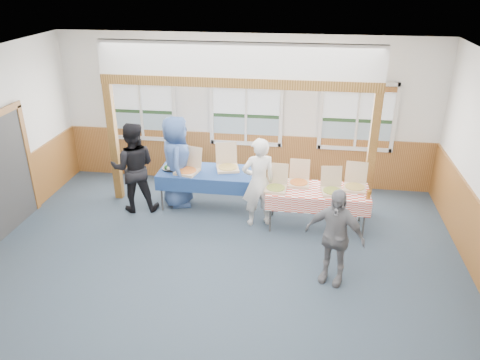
# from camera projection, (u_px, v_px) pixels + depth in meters

# --- Properties ---
(floor) EXTENTS (8.00, 8.00, 0.00)m
(floor) POSITION_uv_depth(u_px,v_px,m) (217.00, 271.00, 7.40)
(floor) COLOR #283341
(floor) RESTS_ON ground
(ceiling) EXTENTS (8.00, 8.00, 0.00)m
(ceiling) POSITION_uv_depth(u_px,v_px,m) (212.00, 68.00, 6.07)
(ceiling) COLOR white
(ceiling) RESTS_ON wall_back
(wall_back) EXTENTS (8.00, 0.00, 8.00)m
(wall_back) POSITION_uv_depth(u_px,v_px,m) (246.00, 111.00, 9.88)
(wall_back) COLOR silver
(wall_back) RESTS_ON floor
(wainscot_back) EXTENTS (7.98, 0.05, 1.10)m
(wainscot_back) POSITION_uv_depth(u_px,v_px,m) (246.00, 158.00, 10.30)
(wainscot_back) COLOR brown
(wainscot_back) RESTS_ON floor
(cased_opening) EXTENTS (0.06, 1.30, 2.10)m
(cased_opening) POSITION_uv_depth(u_px,v_px,m) (6.00, 174.00, 8.29)
(cased_opening) COLOR #353535
(cased_opening) RESTS_ON wall_left
(window_left) EXTENTS (1.56, 0.10, 1.46)m
(window_left) POSITION_uv_depth(u_px,v_px,m) (141.00, 104.00, 10.11)
(window_left) COLOR silver
(window_left) RESTS_ON wall_back
(window_mid) EXTENTS (1.56, 0.10, 1.46)m
(window_mid) POSITION_uv_depth(u_px,v_px,m) (246.00, 108.00, 9.81)
(window_mid) COLOR silver
(window_mid) RESTS_ON wall_back
(window_right) EXTENTS (1.56, 0.10, 1.46)m
(window_right) POSITION_uv_depth(u_px,v_px,m) (358.00, 113.00, 9.51)
(window_right) COLOR silver
(window_right) RESTS_ON wall_back
(post_left) EXTENTS (0.15, 0.15, 2.40)m
(post_left) POSITION_uv_depth(u_px,v_px,m) (114.00, 143.00, 9.29)
(post_left) COLOR #553813
(post_left) RESTS_ON floor
(post_right) EXTENTS (0.15, 0.15, 2.40)m
(post_right) POSITION_uv_depth(u_px,v_px,m) (371.00, 156.00, 8.65)
(post_right) COLOR #553813
(post_right) RESTS_ON floor
(cross_beam) EXTENTS (5.15, 0.18, 0.18)m
(cross_beam) POSITION_uv_depth(u_px,v_px,m) (238.00, 82.00, 8.43)
(cross_beam) COLOR #553813
(cross_beam) RESTS_ON post_left
(table_left) EXTENTS (2.03, 1.06, 0.76)m
(table_left) POSITION_uv_depth(u_px,v_px,m) (209.00, 173.00, 9.15)
(table_left) COLOR #353535
(table_left) RESTS_ON floor
(table_right) EXTENTS (1.87, 0.91, 0.76)m
(table_right) POSITION_uv_depth(u_px,v_px,m) (318.00, 192.00, 8.40)
(table_right) COLOR #353535
(table_right) RESTS_ON floor
(pizza_box_a) EXTENTS (0.51, 0.57, 0.44)m
(pizza_box_a) POSITION_uv_depth(u_px,v_px,m) (188.00, 169.00, 9.06)
(pizza_box_a) COLOR #D1B28B
(pizza_box_a) RESTS_ON table_left
(pizza_box_b) EXTENTS (0.54, 0.61, 0.46)m
(pizza_box_b) POSITION_uv_depth(u_px,v_px,m) (227.00, 165.00, 9.20)
(pizza_box_b) COLOR #D1B28B
(pizza_box_b) RESTS_ON table_left
(pizza_box_c) EXTENTS (0.41, 0.48, 0.41)m
(pizza_box_c) POSITION_uv_depth(u_px,v_px,m) (276.00, 186.00, 8.36)
(pizza_box_c) COLOR #D1B28B
(pizza_box_c) RESTS_ON table_right
(pizza_box_d) EXTENTS (0.37, 0.46, 0.40)m
(pizza_box_d) POSITION_uv_depth(u_px,v_px,m) (299.00, 181.00, 8.57)
(pizza_box_d) COLOR #D1B28B
(pizza_box_d) RESTS_ON table_right
(pizza_box_e) EXTENTS (0.43, 0.50, 0.41)m
(pizza_box_e) POSITION_uv_depth(u_px,v_px,m) (332.00, 189.00, 8.25)
(pizza_box_e) COLOR #D1B28B
(pizza_box_e) RESTS_ON table_right
(pizza_box_f) EXTENTS (0.44, 0.52, 0.42)m
(pizza_box_f) POSITION_uv_depth(u_px,v_px,m) (355.00, 185.00, 8.39)
(pizza_box_f) COLOR #D1B28B
(pizza_box_f) RESTS_ON table_right
(veggie_tray) EXTENTS (0.38, 0.38, 0.09)m
(veggie_tray) POSITION_uv_depth(u_px,v_px,m) (172.00, 167.00, 9.22)
(veggie_tray) COLOR black
(veggie_tray) RESTS_ON table_left
(drink_glass) EXTENTS (0.07, 0.07, 0.15)m
(drink_glass) POSITION_uv_depth(u_px,v_px,m) (368.00, 195.00, 8.01)
(drink_glass) COLOR brown
(drink_glass) RESTS_ON table_right
(woman_white) EXTENTS (0.72, 0.59, 1.69)m
(woman_white) POSITION_uv_depth(u_px,v_px,m) (259.00, 182.00, 8.44)
(woman_white) COLOR silver
(woman_white) RESTS_ON floor
(woman_black) EXTENTS (1.00, 0.86, 1.78)m
(woman_black) POSITION_uv_depth(u_px,v_px,m) (134.00, 168.00, 8.95)
(woman_black) COLOR black
(woman_black) RESTS_ON floor
(man_blue) EXTENTS (0.79, 1.02, 1.84)m
(man_blue) POSITION_uv_depth(u_px,v_px,m) (177.00, 161.00, 9.15)
(man_blue) COLOR #354F84
(man_blue) RESTS_ON floor
(person_grey) EXTENTS (0.98, 0.66, 1.54)m
(person_grey) POSITION_uv_depth(u_px,v_px,m) (334.00, 236.00, 6.89)
(person_grey) COLOR slate
(person_grey) RESTS_ON floor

